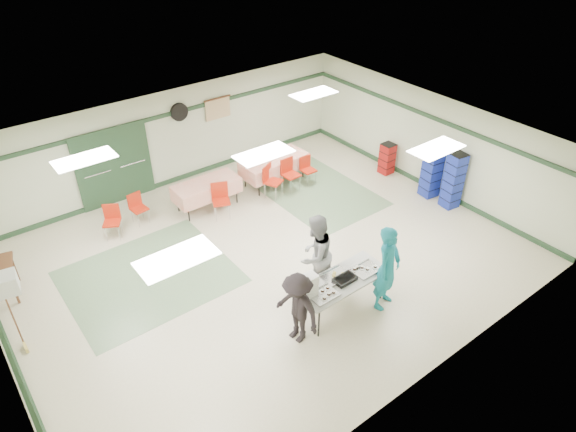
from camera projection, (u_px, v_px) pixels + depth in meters
floor at (267, 256)px, 11.99m from camera, size 11.00×11.00×0.00m
ceiling at (264, 153)px, 10.48m from camera, size 11.00×11.00×0.00m
wall_back at (171, 138)px, 14.20m from camera, size 11.00×0.00×11.00m
wall_front at (427, 329)px, 8.28m from camera, size 11.00×0.00×11.00m
wall_right at (429, 141)px, 14.01m from camera, size 0.00×9.00×9.00m
trim_back at (169, 114)px, 13.79m from camera, size 11.00×0.06×0.10m
baseboard_back at (177, 179)px, 14.90m from camera, size 11.00×0.06×0.12m
baseboard_left at (19, 369)px, 9.20m from camera, size 0.06×9.00×0.12m
trim_right at (433, 118)px, 13.60m from camera, size 0.06×9.00×0.10m
baseboard_right at (422, 182)px, 14.72m from camera, size 0.06×9.00×0.12m
green_patch_a at (149, 277)px, 11.39m from camera, size 3.50×3.00×0.01m
green_patch_b at (317, 192)px, 14.39m from camera, size 2.50×3.50×0.01m
double_door_left at (96, 172)px, 13.22m from camera, size 0.90×0.06×2.10m
double_door_right at (131, 161)px, 13.69m from camera, size 0.90×0.06×2.10m
door_frame at (114, 167)px, 13.44m from camera, size 2.00×0.03×2.15m
wall_fan at (179, 112)px, 13.92m from camera, size 0.50×0.10×0.50m
scroll_banner at (218, 109)px, 14.63m from camera, size 0.80×0.02×0.60m
serving_table at (342, 281)px, 10.19m from camera, size 2.01×0.83×0.76m
sheet_tray_right at (366, 270)px, 10.39m from camera, size 0.56×0.43×0.02m
sheet_tray_mid at (335, 276)px, 10.23m from camera, size 0.56×0.43×0.02m
sheet_tray_left at (324, 295)px, 9.77m from camera, size 0.54×0.41×0.02m
baking_pan at (345, 279)px, 10.11m from camera, size 0.46×0.29×0.08m
foam_box_stack at (310, 285)px, 9.67m from camera, size 0.26×0.24×0.48m
volunteer_teal at (387, 268)px, 10.17m from camera, size 0.80×0.65×1.89m
volunteer_grey at (315, 255)px, 10.57m from camera, size 1.05×0.91×1.84m
volunteer_dark at (297, 308)px, 9.48m from camera, size 0.71×1.07×1.55m
dining_table_a at (274, 164)px, 14.55m from camera, size 1.99×0.96×0.77m
dining_table_b at (207, 189)px, 13.44m from camera, size 1.75×0.78×0.77m
chair_a at (289, 171)px, 14.24m from camera, size 0.45×0.45×0.92m
chair_b at (270, 178)px, 13.90m from camera, size 0.57×0.57×0.93m
chair_c at (307, 167)px, 14.59m from camera, size 0.38×0.38×0.81m
chair_d at (220, 196)px, 13.11m from camera, size 0.57×0.57×0.94m
chair_loose_a at (137, 205)px, 12.92m from camera, size 0.42×0.42×0.80m
chair_loose_b at (112, 218)px, 12.40m from camera, size 0.54×0.54×0.85m
crate_stack_blue_a at (431, 174)px, 13.89m from camera, size 0.46×0.46×1.34m
crate_stack_red at (387, 159)px, 15.06m from camera, size 0.36×0.36×0.94m
crate_stack_blue_b at (453, 181)px, 13.37m from camera, size 0.45×0.45×1.56m
office_printer at (4, 284)px, 9.77m from camera, size 0.56×0.51×0.39m
broom at (15, 323)px, 9.33m from camera, size 0.04×0.21×1.27m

